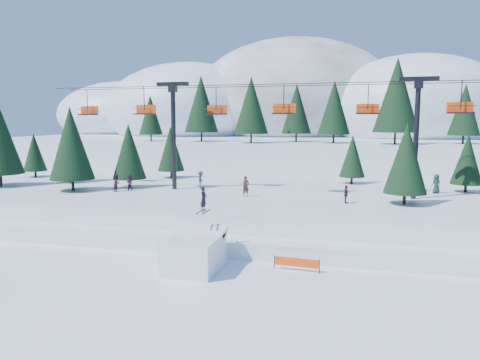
% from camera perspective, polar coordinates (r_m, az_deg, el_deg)
% --- Properties ---
extents(ground, '(160.00, 160.00, 0.00)m').
position_cam_1_polar(ground, '(27.18, -4.95, -12.48)').
color(ground, white).
rests_on(ground, ground).
extents(mid_shelf, '(70.00, 22.00, 2.50)m').
position_cam_1_polar(mid_shelf, '(43.67, 3.02, -3.16)').
color(mid_shelf, white).
rests_on(mid_shelf, ground).
extents(berm, '(70.00, 6.00, 1.10)m').
position_cam_1_polar(berm, '(34.32, -0.42, -7.26)').
color(berm, white).
rests_on(berm, ground).
extents(mountain_ridge, '(119.00, 60.38, 26.46)m').
position_cam_1_polar(mountain_ridge, '(98.33, 6.78, 7.55)').
color(mountain_ridge, white).
rests_on(mountain_ridge, ground).
extents(jump_kicker, '(3.06, 4.32, 5.00)m').
position_cam_1_polar(jump_kicker, '(29.21, -5.55, -8.71)').
color(jump_kicker, white).
rests_on(jump_kicker, ground).
extents(chairlift, '(46.00, 3.21, 10.28)m').
position_cam_1_polar(chairlift, '(42.79, 4.48, 7.48)').
color(chairlift, black).
rests_on(chairlift, mid_shelf).
extents(conifer_stand, '(59.93, 15.92, 8.94)m').
position_cam_1_polar(conifer_stand, '(42.51, 5.69, 4.10)').
color(conifer_stand, black).
rests_on(conifer_stand, mid_shelf).
extents(distant_skiers, '(29.75, 8.41, 1.81)m').
position_cam_1_polar(distant_skiers, '(43.41, 0.08, -0.44)').
color(distant_skiers, '#362237').
rests_on(distant_skiers, mid_shelf).
extents(banner_near, '(2.85, 0.26, 0.90)m').
position_cam_1_polar(banner_near, '(29.23, 6.91, -9.96)').
color(banner_near, black).
rests_on(banner_near, ground).
extents(banner_far, '(2.84, 0.39, 0.90)m').
position_cam_1_polar(banner_far, '(32.01, 17.36, -8.70)').
color(banner_far, black).
rests_on(banner_far, ground).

